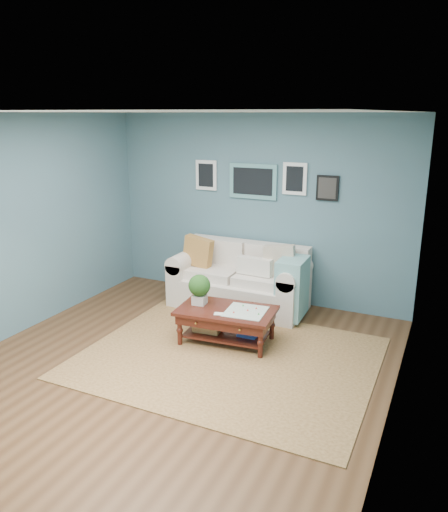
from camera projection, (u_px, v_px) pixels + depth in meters
The scene contains 4 objects.
room_shell at pixel (170, 248), 5.10m from camera, with size 5.00×5.02×2.70m.
area_rug at pixel (228, 357), 5.69m from camera, with size 3.22×2.58×0.01m, color brown.
loveseat at pixel (245, 280), 7.07m from camera, with size 1.95×0.89×1.00m.
coffee_table at pixel (222, 314), 6.01m from camera, with size 1.21×0.78×0.81m.
Camera 1 is at (2.60, -4.17, 2.69)m, focal length 35.00 mm.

